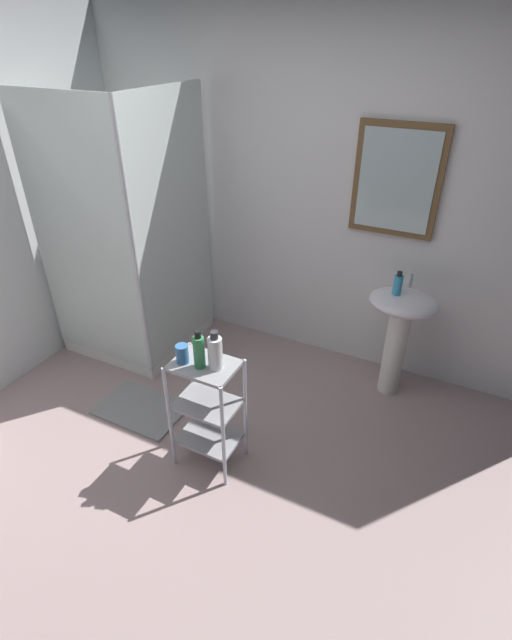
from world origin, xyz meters
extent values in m
cube|color=#A48A8A|center=(0.00, 0.00, -0.01)|extent=(4.20, 4.20, 0.02)
cube|color=silver|center=(0.00, 1.85, 1.25)|extent=(4.20, 0.10, 2.50)
cube|color=brown|center=(0.56, 1.78, 1.46)|extent=(0.56, 0.03, 0.72)
cube|color=silver|center=(0.56, 1.76, 1.46)|extent=(0.48, 0.01, 0.64)
cube|color=white|center=(-1.31, 1.27, 0.05)|extent=(0.90, 0.90, 0.10)
cube|color=silver|center=(-1.31, 0.82, 1.05)|extent=(0.90, 0.02, 1.90)
cube|color=silver|center=(-0.86, 1.27, 1.05)|extent=(0.02, 0.90, 1.90)
cylinder|color=silver|center=(-0.86, 0.82, 1.05)|extent=(0.04, 0.04, 1.90)
cylinder|color=silver|center=(-1.31, 1.27, 0.10)|extent=(0.08, 0.08, 0.00)
cylinder|color=white|center=(0.78, 1.52, 0.34)|extent=(0.15, 0.15, 0.68)
ellipsoid|color=white|center=(0.78, 1.52, 0.75)|extent=(0.46, 0.37, 0.13)
cylinder|color=silver|center=(0.78, 1.64, 0.86)|extent=(0.03, 0.03, 0.10)
cylinder|color=silver|center=(-0.24, 0.23, 0.37)|extent=(0.02, 0.02, 0.74)
cylinder|color=silver|center=(0.12, 0.23, 0.37)|extent=(0.02, 0.02, 0.74)
cylinder|color=silver|center=(-0.24, 0.49, 0.37)|extent=(0.02, 0.02, 0.74)
cylinder|color=silver|center=(0.12, 0.49, 0.37)|extent=(0.02, 0.02, 0.74)
cube|color=#99999E|center=(-0.06, 0.36, 0.18)|extent=(0.36, 0.26, 0.02)
cube|color=#99999E|center=(-0.06, 0.36, 0.45)|extent=(0.36, 0.26, 0.02)
cube|color=#99999E|center=(-0.06, 0.36, 0.73)|extent=(0.36, 0.26, 0.02)
cylinder|color=#389ED1|center=(0.72, 1.50, 0.87)|extent=(0.06, 0.06, 0.13)
cylinder|color=black|center=(0.72, 1.50, 0.96)|extent=(0.03, 0.03, 0.03)
cylinder|color=white|center=(0.02, 0.36, 0.83)|extent=(0.08, 0.08, 0.19)
cylinder|color=#333338|center=(0.02, 0.36, 0.95)|extent=(0.04, 0.04, 0.04)
cylinder|color=#358F54|center=(-0.06, 0.33, 0.83)|extent=(0.06, 0.06, 0.19)
cylinder|color=black|center=(-0.06, 0.33, 0.95)|extent=(0.03, 0.03, 0.04)
cylinder|color=#3870B2|center=(-0.17, 0.32, 0.79)|extent=(0.07, 0.07, 0.11)
cube|color=gray|center=(-0.73, 0.52, 0.01)|extent=(0.60, 0.40, 0.02)
camera|label=1|loc=(1.11, -1.35, 2.30)|focal=26.39mm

